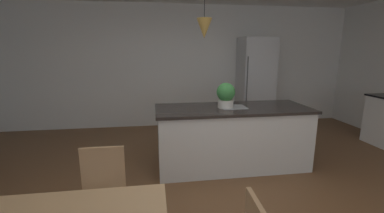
# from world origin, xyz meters

# --- Properties ---
(ground_plane) EXTENTS (10.00, 8.40, 0.04)m
(ground_plane) POSITION_xyz_m (0.00, 0.00, -0.02)
(ground_plane) COLOR brown
(wall_back_kitchen) EXTENTS (10.00, 0.12, 2.70)m
(wall_back_kitchen) POSITION_xyz_m (0.00, 3.26, 1.35)
(wall_back_kitchen) COLOR white
(wall_back_kitchen) RESTS_ON ground_plane
(chair_far_right) EXTENTS (0.40, 0.40, 0.87)m
(chair_far_right) POSITION_xyz_m (-1.02, -0.50, 0.47)
(chair_far_right) COLOR #A87F56
(chair_far_right) RESTS_ON ground_plane
(kitchen_island) EXTENTS (2.22, 0.87, 0.91)m
(kitchen_island) POSITION_xyz_m (0.57, 0.89, 0.46)
(kitchen_island) COLOR silver
(kitchen_island) RESTS_ON ground_plane
(refrigerator) EXTENTS (0.72, 0.67, 1.99)m
(refrigerator) POSITION_xyz_m (1.71, 2.86, 0.99)
(refrigerator) COLOR silver
(refrigerator) RESTS_ON ground_plane
(pendant_over_island_main) EXTENTS (0.21, 0.21, 0.84)m
(pendant_over_island_main) POSITION_xyz_m (0.14, 0.89, 1.99)
(pendant_over_island_main) COLOR black
(potted_plant_on_island) EXTENTS (0.26, 0.26, 0.36)m
(potted_plant_on_island) POSITION_xyz_m (0.46, 0.89, 1.09)
(potted_plant_on_island) COLOR beige
(potted_plant_on_island) RESTS_ON kitchen_island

